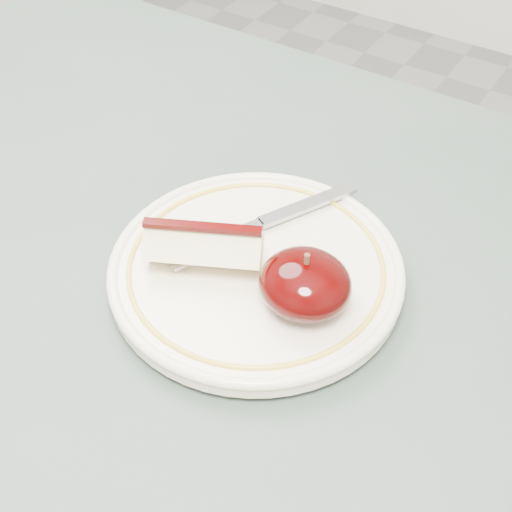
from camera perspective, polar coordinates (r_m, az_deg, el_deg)
The scene contains 5 objects.
table at distance 0.60m, azimuth -12.43°, elevation -12.04°, with size 0.90×0.90×0.75m.
plate at distance 0.54m, azimuth 0.00°, elevation -1.06°, with size 0.23×0.23×0.02m.
apple_half at distance 0.50m, azimuth 3.95°, elevation -2.23°, with size 0.07×0.06×0.05m.
apple_wedge at distance 0.53m, azimuth -4.21°, elevation 0.73°, with size 0.09×0.07×0.04m.
fork at distance 0.57m, azimuth 0.26°, elevation 2.60°, with size 0.10×0.16×0.00m.
Camera 1 is at (0.28, -0.20, 1.15)m, focal length 50.00 mm.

